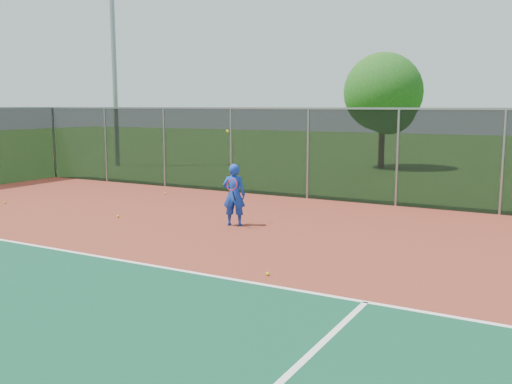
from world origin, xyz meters
TOP-DOWN VIEW (x-y plane):
  - ground at (0.00, 0.00)m, footprint 120.00×120.00m
  - court_apron at (0.00, 2.00)m, footprint 30.00×20.00m
  - fence_back at (0.00, 12.00)m, footprint 30.00×0.06m
  - tennis_player at (-2.87, 7.04)m, footprint 0.68×0.69m
  - practice_ball_0 at (-0.04, 3.53)m, footprint 0.07×0.07m
  - practice_ball_3 at (-10.97, 6.35)m, footprint 0.07×0.07m
  - practice_ball_4 at (-6.27, 6.39)m, footprint 0.07×0.07m
  - practice_ball_5 at (-7.72, 10.37)m, footprint 0.07×0.07m
  - floodlight_nw at (-16.00, 17.00)m, footprint 0.90×0.40m
  - tree_back_left at (-3.60, 22.64)m, footprint 3.90×3.90m

SIDE VIEW (x-z plane):
  - ground at x=0.00m, z-range 0.00..0.00m
  - court_apron at x=0.00m, z-range 0.00..0.02m
  - practice_ball_0 at x=-0.04m, z-range 0.02..0.09m
  - practice_ball_3 at x=-10.97m, z-range 0.02..0.09m
  - practice_ball_4 at x=-6.27m, z-range 0.02..0.09m
  - practice_ball_5 at x=-7.72m, z-range 0.02..0.09m
  - tennis_player at x=-2.87m, z-range -0.41..2.07m
  - fence_back at x=0.00m, z-range 0.05..3.08m
  - tree_back_left at x=-3.60m, z-range 0.73..6.45m
  - floodlight_nw at x=-16.00m, z-range 0.78..13.73m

